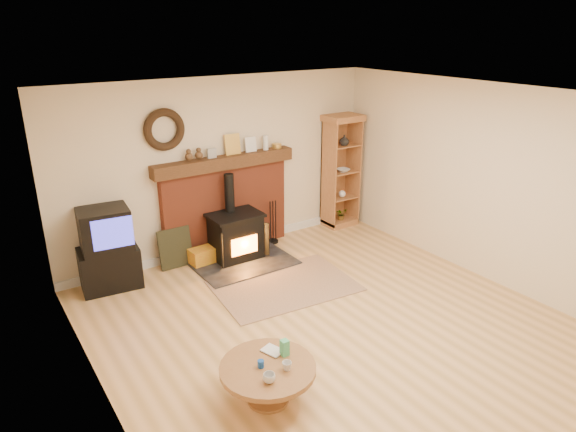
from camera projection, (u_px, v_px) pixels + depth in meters
ground at (337, 329)px, 5.86m from camera, size 5.50×5.50×0.00m
room_shell at (335, 184)px, 5.32m from camera, size 5.02×5.52×2.61m
chimney_breast at (226, 200)px, 7.65m from camera, size 2.20×0.22×1.78m
wood_stove at (237, 238)px, 7.48m from camera, size 1.40×1.00×1.26m
area_rug at (284, 286)px, 6.82m from camera, size 1.91×1.40×0.01m
tv_unit at (108, 250)px, 6.64m from camera, size 0.80×0.60×1.09m
curio_cabinet at (340, 171)px, 8.60m from camera, size 0.61×0.44×1.89m
firelog_box at (204, 256)px, 7.41m from camera, size 0.41×0.27×0.25m
leaning_painting at (175, 248)px, 7.28m from camera, size 0.48×0.13×0.57m
fire_tools at (273, 235)px, 8.13m from camera, size 0.16×0.16×0.70m
coffee_table at (268, 373)px, 4.65m from camera, size 0.88×0.88×0.54m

